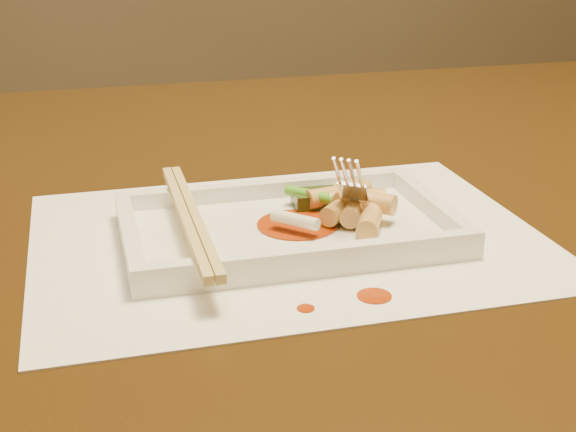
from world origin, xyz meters
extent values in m
cube|color=black|center=(0.00, 0.00, 0.73)|extent=(1.40, 0.90, 0.04)
cube|color=white|center=(-0.09, -0.16, 0.75)|extent=(0.40, 0.30, 0.00)
cylinder|color=#992B04|center=(-0.06, -0.27, 0.75)|extent=(0.02, 0.02, 0.00)
cylinder|color=#992B04|center=(-0.11, -0.28, 0.75)|extent=(0.01, 0.01, 0.00)
cube|color=white|center=(-0.09, -0.16, 0.76)|extent=(0.26, 0.16, 0.01)
cube|color=white|center=(-0.09, -0.08, 0.77)|extent=(0.26, 0.01, 0.01)
cube|color=white|center=(-0.09, -0.23, 0.77)|extent=(0.26, 0.01, 0.01)
cube|color=white|center=(-0.22, -0.16, 0.77)|extent=(0.01, 0.14, 0.01)
cube|color=white|center=(0.03, -0.16, 0.77)|extent=(0.01, 0.14, 0.01)
cube|color=black|center=(-0.06, -0.12, 0.77)|extent=(0.04, 0.03, 0.01)
cylinder|color=#EAEACC|center=(-0.09, -0.17, 0.77)|extent=(0.03, 0.04, 0.01)
cylinder|color=#3D9417|center=(-0.05, -0.14, 0.77)|extent=(0.06, 0.07, 0.01)
cube|color=tan|center=(-0.17, -0.16, 0.78)|extent=(0.01, 0.23, 0.01)
cube|color=tan|center=(-0.17, -0.16, 0.78)|extent=(0.01, 0.23, 0.01)
cylinder|color=#992B04|center=(-0.08, -0.15, 0.76)|extent=(0.06, 0.06, 0.00)
cylinder|color=tan|center=(-0.05, -0.12, 0.77)|extent=(0.04, 0.02, 0.02)
cylinder|color=tan|center=(-0.03, -0.14, 0.77)|extent=(0.03, 0.05, 0.02)
cylinder|color=tan|center=(-0.03, -0.14, 0.78)|extent=(0.04, 0.04, 0.02)
cylinder|color=tan|center=(-0.04, -0.16, 0.77)|extent=(0.03, 0.04, 0.02)
cylinder|color=tan|center=(-0.03, -0.14, 0.77)|extent=(0.05, 0.02, 0.02)
cylinder|color=tan|center=(-0.03, -0.16, 0.78)|extent=(0.05, 0.05, 0.02)
cylinder|color=tan|center=(-0.03, -0.18, 0.77)|extent=(0.04, 0.05, 0.02)
cylinder|color=tan|center=(-0.05, -0.15, 0.77)|extent=(0.04, 0.04, 0.02)
camera|label=1|loc=(-0.24, -0.72, 1.00)|focal=50.00mm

